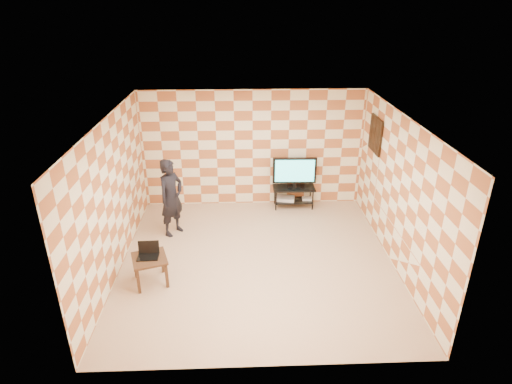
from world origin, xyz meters
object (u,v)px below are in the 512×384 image
tv_stand (294,193)px  person (171,198)px  tv (295,171)px  side_table (150,262)px

tv_stand → person: (-2.63, -1.11, 0.45)m
tv → side_table: (-2.79, -2.81, -0.49)m
tv → person: bearing=-157.2°
person → tv: bearing=-30.6°
person → tv_stand: bearing=-30.5°
tv_stand → person: bearing=-157.2°
tv_stand → side_table: 3.96m
tv_stand → side_table: size_ratio=1.37×
tv_stand → tv: (0.00, -0.00, 0.53)m
tv → side_table: bearing=-134.9°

